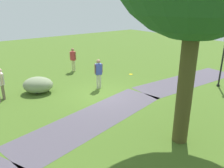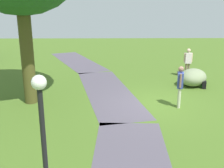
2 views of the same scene
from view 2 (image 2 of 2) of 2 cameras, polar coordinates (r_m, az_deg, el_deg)
The scene contains 9 objects.
ground_plane at distance 12.26m, azimuth 9.02°, elevation -4.16°, with size 48.00×48.00×0.00m, color #466622.
footpath_segment_mid at distance 13.88m, azimuth -0.94°, elevation -1.45°, with size 8.28×3.78×0.01m.
footpath_segment_far at distance 21.36m, azimuth -7.47°, elevation 4.83°, with size 8.22×5.24×0.01m.
lamp_post at distance 5.38m, azimuth -14.35°, elevation -10.13°, with size 0.28×0.28×3.09m.
lawn_boulder at distance 15.30m, azimuth 16.74°, elevation 1.36°, with size 2.19×2.12×0.93m.
woman_with_handbag at distance 16.97m, azimuth 15.73°, elevation 4.78°, with size 0.25×0.52×1.74m.
man_near_boulder at distance 11.74m, azimuth 14.19°, elevation 0.08°, with size 0.51×0.32×1.82m.
handbag_on_grass at distance 17.38m, azimuth 14.09°, elevation 2.23°, with size 0.36×0.36×0.31m.
backpack_by_boulder at distance 15.04m, azimuth 18.80°, elevation -0.17°, with size 0.32×0.31×0.40m.
Camera 2 is at (-11.29, 2.11, 4.30)m, focal length 43.32 mm.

